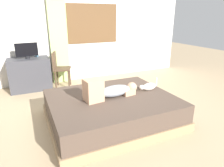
{
  "coord_description": "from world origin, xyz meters",
  "views": [
    {
      "loc": [
        -1.29,
        -2.73,
        1.65
      ],
      "look_at": [
        0.01,
        0.14,
        0.58
      ],
      "focal_mm": 31.73,
      "sensor_mm": 36.0,
      "label": 1
    }
  ],
  "objects_px": {
    "chair_by_desk": "(59,67)",
    "cup": "(36,55)",
    "person_lying": "(109,90)",
    "desk": "(30,74)",
    "bed": "(111,109)",
    "tv_monitor": "(27,50)",
    "cat": "(148,87)"
  },
  "relations": [
    {
      "from": "cat",
      "to": "cup",
      "type": "xyz_separation_m",
      "value": [
        -1.62,
        2.3,
        0.28
      ]
    },
    {
      "from": "desk",
      "to": "tv_monitor",
      "type": "bearing_deg",
      "value": 180.0
    },
    {
      "from": "bed",
      "to": "desk",
      "type": "height_order",
      "value": "desk"
    },
    {
      "from": "bed",
      "to": "chair_by_desk",
      "type": "relative_size",
      "value": 2.32
    },
    {
      "from": "cup",
      "to": "tv_monitor",
      "type": "bearing_deg",
      "value": -143.13
    },
    {
      "from": "cat",
      "to": "tv_monitor",
      "type": "height_order",
      "value": "tv_monitor"
    },
    {
      "from": "person_lying",
      "to": "desk",
      "type": "distance_m",
      "value": 2.42
    },
    {
      "from": "desk",
      "to": "chair_by_desk",
      "type": "height_order",
      "value": "chair_by_desk"
    },
    {
      "from": "person_lying",
      "to": "chair_by_desk",
      "type": "xyz_separation_m",
      "value": [
        -0.43,
        2.01,
        -0.03
      ]
    },
    {
      "from": "bed",
      "to": "desk",
      "type": "bearing_deg",
      "value": 117.3
    },
    {
      "from": "chair_by_desk",
      "to": "cup",
      "type": "bearing_deg",
      "value": 147.23
    },
    {
      "from": "cat",
      "to": "chair_by_desk",
      "type": "distance_m",
      "value": 2.33
    },
    {
      "from": "bed",
      "to": "tv_monitor",
      "type": "height_order",
      "value": "tv_monitor"
    },
    {
      "from": "desk",
      "to": "cup",
      "type": "height_order",
      "value": "cup"
    },
    {
      "from": "cup",
      "to": "bed",
      "type": "bearing_deg",
      "value": -68.4
    },
    {
      "from": "chair_by_desk",
      "to": "desk",
      "type": "bearing_deg",
      "value": 167.79
    },
    {
      "from": "tv_monitor",
      "to": "person_lying",
      "type": "bearing_deg",
      "value": -63.21
    },
    {
      "from": "cat",
      "to": "tv_monitor",
      "type": "bearing_deg",
      "value": 130.26
    },
    {
      "from": "person_lying",
      "to": "cat",
      "type": "height_order",
      "value": "person_lying"
    },
    {
      "from": "person_lying",
      "to": "chair_by_desk",
      "type": "bearing_deg",
      "value": 102.08
    },
    {
      "from": "cup",
      "to": "chair_by_desk",
      "type": "bearing_deg",
      "value": -32.77
    },
    {
      "from": "person_lying",
      "to": "tv_monitor",
      "type": "xyz_separation_m",
      "value": [
        -1.09,
        2.15,
        0.38
      ]
    },
    {
      "from": "tv_monitor",
      "to": "chair_by_desk",
      "type": "relative_size",
      "value": 0.56
    },
    {
      "from": "cat",
      "to": "tv_monitor",
      "type": "xyz_separation_m",
      "value": [
        -1.82,
        2.15,
        0.43
      ]
    },
    {
      "from": "tv_monitor",
      "to": "desk",
      "type": "bearing_deg",
      "value": 0.0
    },
    {
      "from": "bed",
      "to": "cup",
      "type": "distance_m",
      "value": 2.55
    },
    {
      "from": "desk",
      "to": "cup",
      "type": "bearing_deg",
      "value": 37.09
    },
    {
      "from": "person_lying",
      "to": "chair_by_desk",
      "type": "relative_size",
      "value": 1.1
    },
    {
      "from": "cup",
      "to": "chair_by_desk",
      "type": "height_order",
      "value": "chair_by_desk"
    },
    {
      "from": "desk",
      "to": "tv_monitor",
      "type": "distance_m",
      "value": 0.55
    },
    {
      "from": "person_lying",
      "to": "desk",
      "type": "xyz_separation_m",
      "value": [
        -1.09,
        2.15,
        -0.17
      ]
    },
    {
      "from": "bed",
      "to": "cat",
      "type": "bearing_deg",
      "value": 0.65
    }
  ]
}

